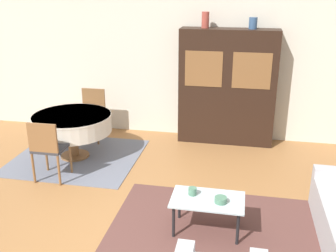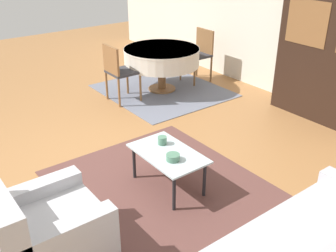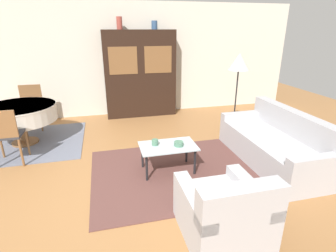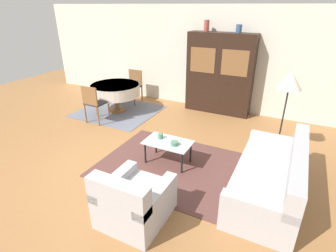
{
  "view_description": "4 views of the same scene",
  "coord_description": "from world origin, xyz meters",
  "px_view_note": "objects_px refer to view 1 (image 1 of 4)",
  "views": [
    {
      "loc": [
        1.19,
        -3.57,
        2.8
      ],
      "look_at": [
        0.2,
        1.4,
        0.95
      ],
      "focal_mm": 42.0,
      "sensor_mm": 36.0,
      "label": 1
    },
    {
      "loc": [
        3.73,
        -1.72,
        2.54
      ],
      "look_at": [
        0.86,
        0.44,
        0.75
      ],
      "focal_mm": 42.0,
      "sensor_mm": 36.0,
      "label": 2
    },
    {
      "loc": [
        -0.01,
        -3.04,
        2.1
      ],
      "look_at": [
        0.86,
        0.44,
        0.75
      ],
      "focal_mm": 28.0,
      "sensor_mm": 36.0,
      "label": 3
    },
    {
      "loc": [
        2.73,
        -3.27,
        2.68
      ],
      "look_at": [
        0.86,
        0.44,
        0.75
      ],
      "focal_mm": 28.0,
      "sensor_mm": 36.0,
      "label": 4
    }
  ],
  "objects_px": {
    "display_cabinet": "(227,87)",
    "dining_table": "(72,123)",
    "cup": "(193,191)",
    "bowl": "(221,200)",
    "coffee_table": "(208,203)",
    "dining_chair_near": "(48,146)",
    "vase_short": "(253,23)",
    "vase_tall": "(205,20)",
    "dining_chair_far": "(92,111)"
  },
  "relations": [
    {
      "from": "display_cabinet",
      "to": "dining_chair_near",
      "type": "distance_m",
      "value": 3.27
    },
    {
      "from": "vase_tall",
      "to": "dining_table",
      "type": "bearing_deg",
      "value": -148.79
    },
    {
      "from": "coffee_table",
      "to": "display_cabinet",
      "type": "xyz_separation_m",
      "value": [
        0.03,
        2.93,
        0.65
      ]
    },
    {
      "from": "coffee_table",
      "to": "vase_short",
      "type": "xyz_separation_m",
      "value": [
        0.41,
        2.93,
        1.78
      ]
    },
    {
      "from": "dining_chair_near",
      "to": "dining_chair_far",
      "type": "height_order",
      "value": "same"
    },
    {
      "from": "dining_chair_near",
      "to": "vase_short",
      "type": "bearing_deg",
      "value": 36.47
    },
    {
      "from": "display_cabinet",
      "to": "dining_table",
      "type": "bearing_deg",
      "value": -153.43
    },
    {
      "from": "coffee_table",
      "to": "cup",
      "type": "relative_size",
      "value": 8.6
    },
    {
      "from": "bowl",
      "to": "dining_chair_far",
      "type": "bearing_deg",
      "value": 134.66
    },
    {
      "from": "coffee_table",
      "to": "bowl",
      "type": "xyz_separation_m",
      "value": [
        0.15,
        -0.05,
        0.08
      ]
    },
    {
      "from": "coffee_table",
      "to": "vase_tall",
      "type": "relative_size",
      "value": 3.12
    },
    {
      "from": "dining_chair_far",
      "to": "dining_table",
      "type": "bearing_deg",
      "value": 90.0
    },
    {
      "from": "coffee_table",
      "to": "dining_table",
      "type": "height_order",
      "value": "dining_table"
    },
    {
      "from": "dining_table",
      "to": "dining_chair_near",
      "type": "bearing_deg",
      "value": -90.0
    },
    {
      "from": "vase_tall",
      "to": "coffee_table",
      "type": "bearing_deg",
      "value": -82.28
    },
    {
      "from": "coffee_table",
      "to": "vase_short",
      "type": "bearing_deg",
      "value": 82.07
    },
    {
      "from": "cup",
      "to": "bowl",
      "type": "xyz_separation_m",
      "value": [
        0.34,
        -0.11,
        -0.01
      ]
    },
    {
      "from": "coffee_table",
      "to": "dining_table",
      "type": "bearing_deg",
      "value": 145.07
    },
    {
      "from": "dining_chair_near",
      "to": "dining_table",
      "type": "bearing_deg",
      "value": 90.0
    },
    {
      "from": "dining_chair_near",
      "to": "cup",
      "type": "relative_size",
      "value": 9.46
    },
    {
      "from": "display_cabinet",
      "to": "vase_tall",
      "type": "bearing_deg",
      "value": 179.88
    },
    {
      "from": "bowl",
      "to": "vase_tall",
      "type": "distance_m",
      "value": 3.49
    },
    {
      "from": "coffee_table",
      "to": "dining_chair_far",
      "type": "relative_size",
      "value": 0.91
    },
    {
      "from": "dining_table",
      "to": "cup",
      "type": "xyz_separation_m",
      "value": [
        2.24,
        -1.63,
        -0.12
      ]
    },
    {
      "from": "dining_chair_far",
      "to": "vase_short",
      "type": "height_order",
      "value": "vase_short"
    },
    {
      "from": "dining_chair_near",
      "to": "cup",
      "type": "height_order",
      "value": "dining_chair_near"
    },
    {
      "from": "dining_table",
      "to": "cup",
      "type": "height_order",
      "value": "dining_table"
    },
    {
      "from": "cup",
      "to": "dining_chair_far",
      "type": "bearing_deg",
      "value": 131.89
    },
    {
      "from": "dining_chair_near",
      "to": "dining_chair_far",
      "type": "xyz_separation_m",
      "value": [
        0.0,
        1.73,
        0.0
      ]
    },
    {
      "from": "display_cabinet",
      "to": "dining_table",
      "type": "height_order",
      "value": "display_cabinet"
    },
    {
      "from": "display_cabinet",
      "to": "cup",
      "type": "xyz_separation_m",
      "value": [
        -0.22,
        -2.86,
        -0.55
      ]
    },
    {
      "from": "bowl",
      "to": "cup",
      "type": "bearing_deg",
      "value": 161.41
    },
    {
      "from": "dining_chair_near",
      "to": "vase_short",
      "type": "relative_size",
      "value": 4.87
    },
    {
      "from": "cup",
      "to": "bowl",
      "type": "bearing_deg",
      "value": -18.59
    },
    {
      "from": "dining_chair_near",
      "to": "display_cabinet",
      "type": "bearing_deg",
      "value": 40.42
    },
    {
      "from": "display_cabinet",
      "to": "dining_chair_near",
      "type": "xyz_separation_m",
      "value": [
        -2.46,
        -2.1,
        -0.48
      ]
    },
    {
      "from": "display_cabinet",
      "to": "dining_table",
      "type": "distance_m",
      "value": 2.78
    },
    {
      "from": "display_cabinet",
      "to": "coffee_table",
      "type": "bearing_deg",
      "value": -90.61
    },
    {
      "from": "dining_chair_far",
      "to": "bowl",
      "type": "distance_m",
      "value": 3.67
    },
    {
      "from": "cup",
      "to": "vase_tall",
      "type": "xyz_separation_m",
      "value": [
        -0.21,
        2.86,
        1.72
      ]
    },
    {
      "from": "dining_chair_far",
      "to": "vase_short",
      "type": "relative_size",
      "value": 4.87
    },
    {
      "from": "dining_table",
      "to": "cup",
      "type": "distance_m",
      "value": 2.78
    },
    {
      "from": "vase_tall",
      "to": "vase_short",
      "type": "height_order",
      "value": "vase_tall"
    },
    {
      "from": "dining_chair_far",
      "to": "vase_tall",
      "type": "xyz_separation_m",
      "value": [
        2.03,
        0.37,
        1.65
      ]
    },
    {
      "from": "coffee_table",
      "to": "display_cabinet",
      "type": "bearing_deg",
      "value": 89.39
    },
    {
      "from": "display_cabinet",
      "to": "bowl",
      "type": "height_order",
      "value": "display_cabinet"
    },
    {
      "from": "display_cabinet",
      "to": "bowl",
      "type": "bearing_deg",
      "value": -87.65
    },
    {
      "from": "bowl",
      "to": "dining_chair_near",
      "type": "bearing_deg",
      "value": 161.12
    },
    {
      "from": "bowl",
      "to": "vase_short",
      "type": "bearing_deg",
      "value": 85.12
    },
    {
      "from": "display_cabinet",
      "to": "bowl",
      "type": "distance_m",
      "value": 3.03
    }
  ]
}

